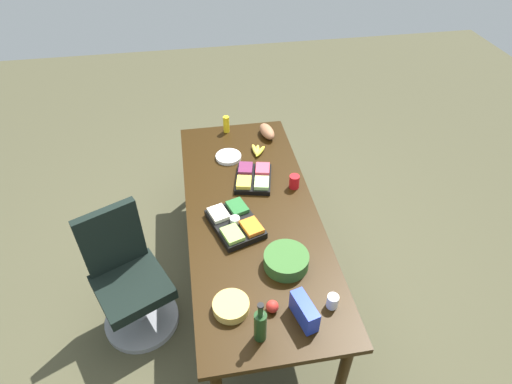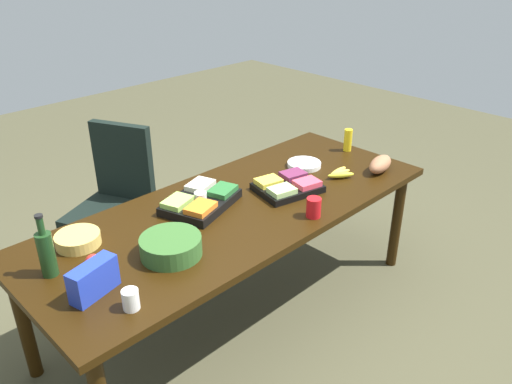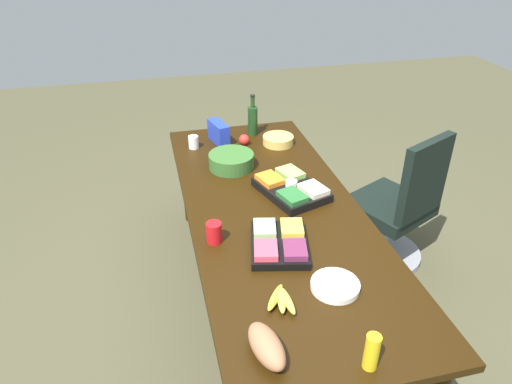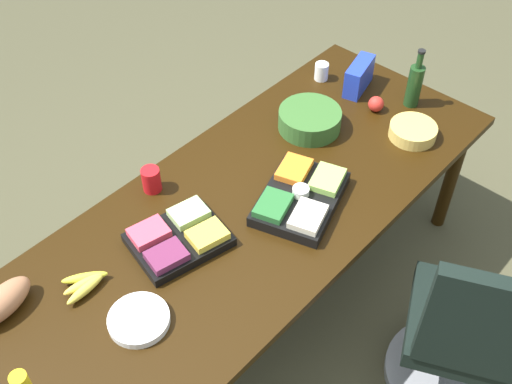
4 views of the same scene
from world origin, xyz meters
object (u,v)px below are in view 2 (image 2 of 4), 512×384
at_px(chip_bowl, 78,239).
at_px(red_solo_cup, 314,207).
at_px(fruit_platter, 288,186).
at_px(wine_bottle, 46,252).
at_px(office_chair, 116,218).
at_px(paper_cup, 131,300).
at_px(veggie_tray, 201,200).
at_px(apple_red, 93,262).
at_px(banana_bunch, 339,173).
at_px(conference_table, 237,217).
at_px(chip_bag_blue, 93,279).
at_px(bread_loaf, 380,164).
at_px(paper_plate_stack, 304,164).
at_px(mustard_bottle, 348,140).
at_px(salad_bowl, 171,246).

xyz_separation_m(chip_bowl, red_solo_cup, (1.04, -0.63, 0.02)).
height_order(fruit_platter, wine_bottle, wine_bottle).
bearing_deg(office_chair, red_solo_cup, -70.24).
relative_size(fruit_platter, paper_cup, 4.59).
height_order(office_chair, veggie_tray, office_chair).
bearing_deg(fruit_platter, apple_red, 175.78).
relative_size(chip_bowl, red_solo_cup, 1.99).
bearing_deg(banana_bunch, fruit_platter, 165.30).
distance_m(paper_cup, apple_red, 0.36).
height_order(conference_table, paper_cup, paper_cup).
height_order(veggie_tray, chip_bag_blue, chip_bag_blue).
relative_size(veggie_tray, red_solo_cup, 4.48).
distance_m(bread_loaf, apple_red, 1.87).
xyz_separation_m(paper_plate_stack, mustard_bottle, (0.43, -0.03, 0.06)).
relative_size(office_chair, fruit_platter, 2.44).
bearing_deg(fruit_platter, mustard_bottle, 9.43).
distance_m(veggie_tray, paper_plate_stack, 0.83).
xyz_separation_m(office_chair, red_solo_cup, (0.47, -1.32, 0.41)).
xyz_separation_m(paper_plate_stack, chip_bag_blue, (-1.65, -0.24, 0.06)).
xyz_separation_m(bread_loaf, chip_bag_blue, (-1.93, 0.15, 0.02)).
bearing_deg(salad_bowl, office_chair, 74.70).
bearing_deg(office_chair, mustard_bottle, -32.83).
height_order(salad_bowl, chip_bowl, salad_bowl).
bearing_deg(chip_bowl, salad_bowl, -55.40).
relative_size(mustard_bottle, paper_cup, 1.74).
height_order(salad_bowl, paper_cup, salad_bowl).
xyz_separation_m(paper_plate_stack, fruit_platter, (-0.34, -0.16, 0.02)).
xyz_separation_m(wine_bottle, paper_cup, (0.13, -0.46, -0.07)).
height_order(salad_bowl, wine_bottle, wine_bottle).
bearing_deg(bread_loaf, chip_bowl, 162.72).
height_order(veggie_tray, banana_bunch, veggie_tray).
bearing_deg(red_solo_cup, conference_table, 119.90).
xyz_separation_m(mustard_bottle, red_solo_cup, (-0.90, -0.43, -0.02)).
xyz_separation_m(fruit_platter, red_solo_cup, (-0.13, -0.31, 0.02)).
distance_m(conference_table, red_solo_cup, 0.45).
distance_m(fruit_platter, banana_bunch, 0.39).
distance_m(conference_table, bread_loaf, 1.03).
distance_m(conference_table, chip_bowl, 0.87).
xyz_separation_m(salad_bowl, mustard_bottle, (1.67, 0.19, 0.03)).
xyz_separation_m(paper_plate_stack, salad_bowl, (-1.24, -0.23, 0.03)).
bearing_deg(chip_bowl, paper_cup, -97.40).
height_order(bread_loaf, banana_bunch, bread_loaf).
bearing_deg(chip_bowl, red_solo_cup, -31.35).
distance_m(veggie_tray, chip_bag_blue, 0.87).
distance_m(mustard_bottle, wine_bottle, 2.15).
bearing_deg(wine_bottle, mustard_bottle, -1.68).
relative_size(conference_table, banana_bunch, 12.35).
distance_m(paper_plate_stack, apple_red, 1.56).
bearing_deg(paper_plate_stack, chip_bag_blue, -171.71).
xyz_separation_m(fruit_platter, chip_bowl, (-1.17, 0.33, -0.00)).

